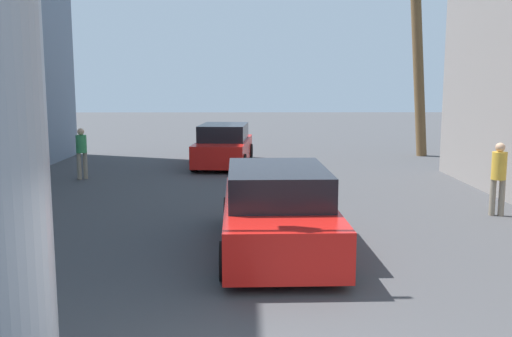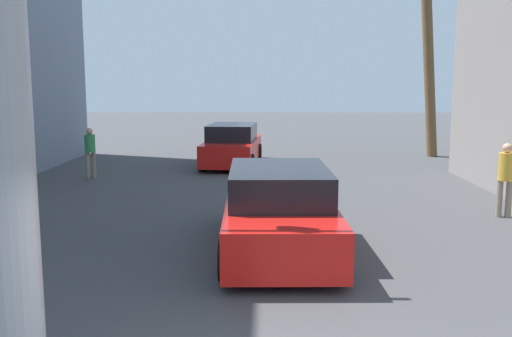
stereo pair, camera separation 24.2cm
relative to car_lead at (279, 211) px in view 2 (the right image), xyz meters
The scene contains 6 objects.
ground_plane 4.25m from the car_lead, 95.63° to the left, with size 91.47×91.47×0.00m, color #424244.
car_lead is the anchor object (origin of this frame).
car_far 11.21m from the car_lead, 97.77° to the left, with size 2.23×4.87×1.56m.
palm_tree_far_right 15.73m from the car_lead, 64.48° to the left, with size 2.44×2.33×8.11m.
pedestrian_mid_right 5.95m from the car_lead, 26.50° to the left, with size 0.43×0.43×1.74m.
pedestrian_far_left 9.93m from the car_lead, 127.06° to the left, with size 0.47×0.47×1.66m.
Camera 2 is at (0.15, -4.64, 3.12)m, focal length 40.00 mm.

